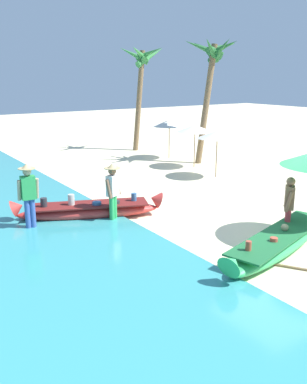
# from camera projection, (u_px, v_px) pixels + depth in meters

# --- Properties ---
(ground_plane) EXTENTS (80.00, 80.00, 0.00)m
(ground_plane) POSITION_uv_depth(u_px,v_px,m) (277.00, 235.00, 11.02)
(ground_plane) COLOR beige
(boat_green_foreground) EXTENTS (4.87, 2.05, 0.77)m
(boat_green_foreground) POSITION_uv_depth(u_px,v_px,m) (280.00, 241.00, 9.93)
(boat_green_foreground) COLOR #38B760
(boat_green_foreground) RESTS_ON ground
(boat_red_midground) EXTENTS (4.21, 2.26, 0.75)m
(boat_red_midground) POSITION_uv_depth(u_px,v_px,m) (89.00, 210.00, 12.24)
(boat_red_midground) COLOR red
(boat_red_midground) RESTS_ON ground
(person_vendor_hatted) EXTENTS (0.58, 0.46, 1.69)m
(person_vendor_hatted) POSITION_uv_depth(u_px,v_px,m) (113.00, 189.00, 11.76)
(person_vendor_hatted) COLOR green
(person_vendor_hatted) RESTS_ON ground
(person_tourist_customer) EXTENTS (0.54, 0.51, 1.59)m
(person_tourist_customer) POSITION_uv_depth(u_px,v_px,m) (289.00, 204.00, 10.62)
(person_tourist_customer) COLOR #B2383D
(person_tourist_customer) RESTS_ON ground
(person_vendor_assistant) EXTENTS (0.57, 0.44, 1.83)m
(person_vendor_assistant) POSITION_uv_depth(u_px,v_px,m) (29.00, 193.00, 11.06)
(person_vendor_assistant) COLOR #3D5BA8
(person_vendor_assistant) RESTS_ON ground
(parasol_row_0) EXTENTS (1.60, 1.60, 1.91)m
(parasol_row_0) POSITION_uv_depth(u_px,v_px,m) (217.00, 134.00, 16.89)
(parasol_row_0) COLOR #8E6B47
(parasol_row_0) RESTS_ON ground
(parasol_row_1) EXTENTS (1.60, 1.60, 1.91)m
(parasol_row_1) POSITION_uv_depth(u_px,v_px,m) (195.00, 128.00, 18.82)
(parasol_row_1) COLOR #8E6B47
(parasol_row_1) RESTS_ON ground
(parasol_row_2) EXTENTS (1.60, 1.60, 1.91)m
(parasol_row_2) POSITION_uv_depth(u_px,v_px,m) (169.00, 123.00, 20.90)
(parasol_row_2) COLOR #8E6B47
(parasol_row_2) RESTS_ON ground
(palm_tree_tall_inland) EXTENTS (2.81, 2.41, 5.65)m
(palm_tree_tall_inland) POSITION_uv_depth(u_px,v_px,m) (142.00, 67.00, 22.72)
(palm_tree_tall_inland) COLOR brown
(palm_tree_tall_inland) RESTS_ON ground
(palm_tree_leaning_seaward) EXTENTS (2.67, 2.67, 5.72)m
(palm_tree_leaning_seaward) POSITION_uv_depth(u_px,v_px,m) (212.00, 61.00, 19.30)
(palm_tree_leaning_seaward) COLOR brown
(palm_tree_leaning_seaward) RESTS_ON ground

